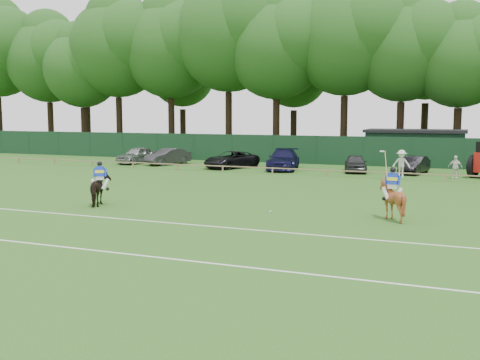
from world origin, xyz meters
The scene contains 19 objects.
ground centered at (0.00, 0.00, 0.00)m, with size 160.00×160.00×0.00m, color #1E4C14.
horse_dark centered at (-6.29, 1.63, 0.79)m, with size 0.86×1.88×1.59m, color black.
horse_chestnut centered at (7.36, 3.12, 0.85)m, with size 1.37×1.54×1.69m, color brown.
sedan_silver centered at (-16.94, 21.73, 0.74)m, with size 1.75×4.34×1.48m, color #929496.
sedan_grey centered at (-13.88, 21.78, 0.71)m, with size 1.50×4.29×1.41m, color #2E2F31.
suv_black centered at (-7.60, 21.10, 0.68)m, with size 2.27×4.93×1.37m, color black.
sedan_navy centered at (-3.27, 21.47, 0.80)m, with size 2.23×5.48×1.59m, color #111034.
hatch_grey centered at (2.37, 21.75, 0.67)m, with size 1.58×3.92×1.33m, color #2F3032.
estate_black centered at (6.63, 22.28, 0.64)m, with size 1.36×3.91×1.29m, color black.
spectator_left centered at (5.95, 19.77, 0.95)m, with size 1.23×0.70×1.90m, color silver.
spectator_mid centered at (9.49, 19.94, 0.79)m, with size 0.93×0.39×1.58m, color silver.
rider_dark centered at (-6.29, 1.62, 1.51)m, with size 0.88×0.61×1.41m.
rider_chestnut centered at (7.35, 3.11, 1.61)m, with size 0.94×0.60×2.05m.
polo_ball centered at (2.04, 2.88, 0.04)m, with size 0.09×0.09×0.09m, color silver.
pitch_lines centered at (0.00, -3.50, 0.01)m, with size 60.00×5.10×0.01m.
pitch_rail centered at (0.00, 18.00, 0.45)m, with size 62.10×0.10×0.50m.
perimeter_fence centered at (0.00, 27.00, 1.25)m, with size 92.08×0.08×2.50m.
utility_shed centered at (6.00, 30.00, 1.54)m, with size 8.40×4.40×3.04m.
tree_row centered at (2.00, 35.00, 0.00)m, with size 96.00×12.00×21.00m, color #26561C, non-canonical shape.
Camera 1 is at (10.19, -20.89, 4.51)m, focal length 42.00 mm.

